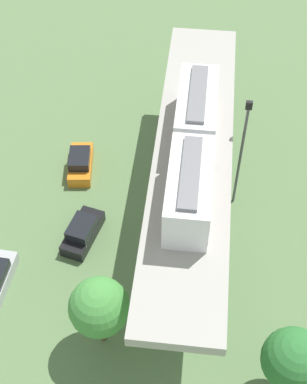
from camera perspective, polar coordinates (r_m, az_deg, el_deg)
name	(u,v)px	position (r m, az deg, el deg)	size (l,w,h in m)	color
ground_plane	(188,218)	(43.22, 3.52, -2.64)	(120.00, 120.00, 0.00)	#5B7A4C
viaduct	(192,168)	(38.92, 3.91, 2.48)	(5.20, 28.00, 7.50)	#A8A59E
train	(193,149)	(35.44, 4.03, 4.42)	(2.64, 13.55, 3.24)	silver
parked_car_orange	(81,163)	(46.29, -7.42, 2.94)	(2.29, 4.38, 1.76)	orange
parked_car_black	(83,232)	(41.75, -7.22, -4.03)	(2.73, 4.50, 1.76)	black
tree_near_viaduct	(99,307)	(34.34, -5.55, -11.58)	(3.72, 3.72, 6.01)	brown
tree_mid_lot	(294,360)	(33.80, 14.03, -16.22)	(3.72, 3.72, 5.88)	brown
signal_post	(241,151)	(40.58, 8.91, 4.16)	(0.44, 0.28, 10.10)	#4C4C51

